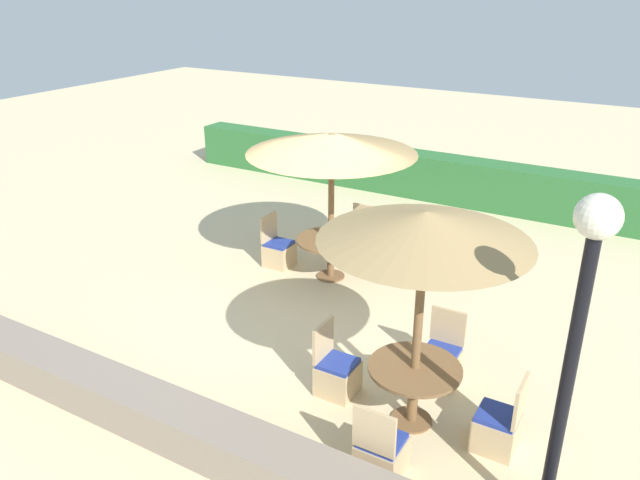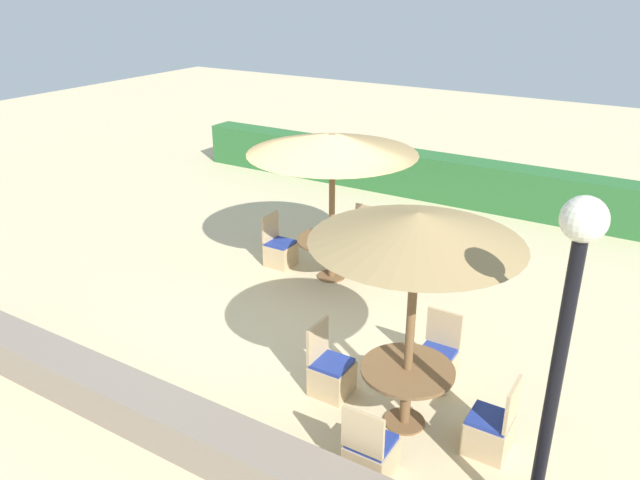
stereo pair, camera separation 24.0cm
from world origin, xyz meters
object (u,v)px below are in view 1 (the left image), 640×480
at_px(patio_chair_front_right_east, 498,428).
at_px(round_table_center, 331,246).
at_px(patio_chair_front_right_west, 337,374).
at_px(parasol_center, 332,144).
at_px(patio_chair_center_west, 278,252).
at_px(lamp_post, 581,308).
at_px(parasol_front_right, 425,228).
at_px(round_table_front_right, 414,379).
at_px(patio_chair_front_right_south, 381,454).
at_px(patio_chair_front_right_north, 441,362).
at_px(patio_chair_center_north, 359,242).

distance_m(patio_chair_front_right_east, round_table_center, 4.57).
bearing_deg(patio_chair_front_right_west, parasol_center, -149.62).
height_order(parasol_center, round_table_center, parasol_center).
relative_size(round_table_center, patio_chair_center_west, 1.25).
bearing_deg(lamp_post, parasol_front_right, 154.19).
relative_size(round_table_front_right, patio_chair_front_right_south, 1.15).
relative_size(patio_chair_front_right_south, round_table_center, 0.80).
height_order(lamp_post, patio_chair_center_west, lamp_post).
xyz_separation_m(patio_chair_front_right_west, parasol_center, (-1.62, 2.77, 2.08)).
bearing_deg(patio_chair_front_right_east, round_table_front_right, 93.41).
height_order(parasol_front_right, round_table_center, parasol_front_right).
height_order(lamp_post, parasol_center, lamp_post).
height_order(patio_chair_front_right_north, patio_chair_front_right_west, same).
bearing_deg(round_table_center, lamp_post, -40.12).
xyz_separation_m(patio_chair_front_right_south, patio_chair_center_west, (-3.73, 3.72, 0.00)).
bearing_deg(patio_chair_front_right_north, round_table_front_right, 90.20).
bearing_deg(lamp_post, round_table_front_right, 154.19).
bearing_deg(patio_chair_front_right_east, patio_chair_center_north, 43.38).
distance_m(patio_chair_front_right_south, round_table_center, 4.64).
distance_m(round_table_center, patio_chair_center_north, 1.10).
distance_m(lamp_post, patio_chair_front_right_south, 2.64).
relative_size(patio_chair_front_right_west, patio_chair_center_north, 1.00).
bearing_deg(patio_chair_front_right_east, patio_chair_front_right_west, 90.13).
relative_size(parasol_front_right, patio_chair_front_right_east, 2.81).
bearing_deg(parasol_center, patio_chair_front_right_west, -59.62).
distance_m(patio_chair_center_west, patio_chair_center_north, 1.53).
xyz_separation_m(patio_chair_front_right_north, patio_chair_center_north, (-2.63, 2.93, 0.00)).
distance_m(parasol_center, patio_chair_center_west, 2.33).
xyz_separation_m(parasol_front_right, patio_chair_center_north, (-2.64, 3.88, -2.18)).
bearing_deg(round_table_center, patio_chair_center_north, 89.22).
bearing_deg(round_table_center, patio_chair_front_right_east, -37.35).
height_order(patio_chair_front_right_west, parasol_center, parasol_center).
distance_m(lamp_post, parasol_center, 5.61).
bearing_deg(patio_chair_front_right_north, patio_chair_center_north, -48.05).
bearing_deg(patio_chair_center_north, parasol_center, 89.22).
height_order(patio_chair_front_right_south, patio_chair_front_right_east, same).
bearing_deg(patio_chair_front_right_south, patio_chair_center_west, 135.07).
bearing_deg(patio_chair_center_west, patio_chair_center_north, 136.39).
bearing_deg(round_table_center, parasol_front_right, -46.78).
xyz_separation_m(round_table_front_right, patio_chair_front_right_west, (-1.03, 0.05, -0.33)).
xyz_separation_m(lamp_post, patio_chair_center_north, (-4.27, 4.67, -2.09)).
distance_m(lamp_post, patio_chair_center_west, 6.74).
distance_m(round_table_front_right, parasol_center, 4.25).
height_order(round_table_front_right, patio_chair_front_right_west, patio_chair_front_right_west).
relative_size(lamp_post, round_table_center, 2.85).
bearing_deg(patio_chair_front_right_east, patio_chair_front_right_south, 137.00).
bearing_deg(patio_chair_front_right_east, round_table_center, 52.65).
bearing_deg(round_table_front_right, patio_chair_front_right_north, 90.20).
xyz_separation_m(patio_chair_front_right_south, patio_chair_center_north, (-2.67, 4.82, 0.00)).
distance_m(parasol_front_right, round_table_center, 4.30).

